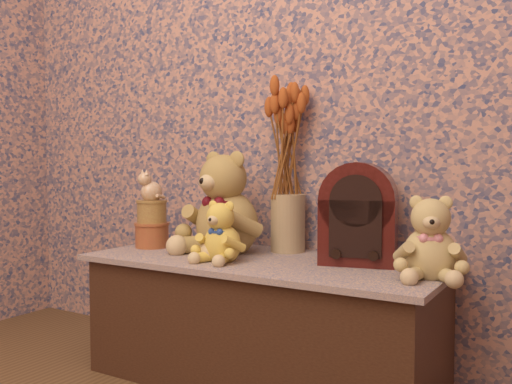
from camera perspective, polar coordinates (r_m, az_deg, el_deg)
display_shelf at (r=2.04m, az=0.75°, el=-13.00°), size 1.27×0.56×0.44m
teddy_large at (r=2.12m, az=-3.02°, el=-0.63°), size 0.40×0.45×0.41m
teddy_medium at (r=1.93m, az=-3.49°, el=-3.77°), size 0.18×0.22×0.23m
teddy_small at (r=1.72m, az=17.43°, el=-4.11°), size 0.27×0.30×0.26m
cathedral_radio at (r=1.91m, az=10.51°, el=-2.12°), size 0.28×0.23×0.34m
ceramic_vase at (r=2.13m, az=3.29°, el=-3.19°), size 0.17×0.17×0.22m
dried_stalks at (r=2.12m, az=3.32°, el=5.31°), size 0.26×0.26×0.41m
biscuit_tin_lower at (r=2.28m, az=-10.62°, el=-4.39°), size 0.18×0.18×0.10m
biscuit_tin_upper at (r=2.27m, az=-10.64°, el=-2.04°), size 0.15×0.15×0.09m
cat_figurine at (r=2.27m, az=-10.67°, el=0.72°), size 0.12×0.13×0.13m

